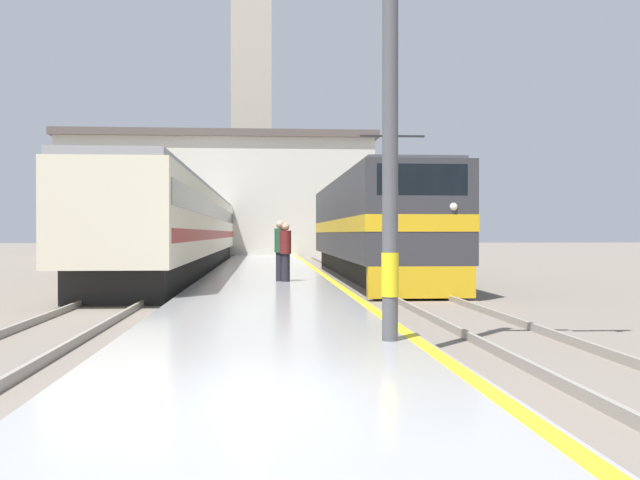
% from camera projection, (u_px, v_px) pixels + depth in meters
% --- Properties ---
extents(ground_plane, '(200.00, 200.00, 0.00)m').
position_uv_depth(ground_plane, '(266.00, 269.00, 36.70)').
color(ground_plane, '#70665B').
extents(platform, '(4.29, 140.00, 0.27)m').
position_uv_depth(platform, '(266.00, 271.00, 31.71)').
color(platform, '#999999').
rests_on(platform, ground).
extents(rail_track_near, '(2.83, 140.00, 0.16)m').
position_uv_depth(rail_track_near, '(357.00, 273.00, 32.00)').
color(rail_track_near, '#70665B').
rests_on(rail_track_near, ground).
extents(rail_track_far, '(2.83, 140.00, 0.16)m').
position_uv_depth(rail_track_far, '(179.00, 274.00, 31.44)').
color(rail_track_far, '#70665B').
rests_on(rail_track_far, ground).
extents(locomotive_train, '(2.92, 17.98, 4.79)m').
position_uv_depth(locomotive_train, '(372.00, 227.00, 27.67)').
color(locomotive_train, black).
rests_on(locomotive_train, ground).
extents(passenger_train, '(2.92, 44.81, 3.69)m').
position_uv_depth(passenger_train, '(196.00, 228.00, 38.95)').
color(passenger_train, black).
rests_on(passenger_train, ground).
extents(catenary_mast, '(2.56, 0.24, 8.15)m').
position_uv_depth(catenary_mast, '(399.00, 37.00, 10.17)').
color(catenary_mast, '#4C4C51').
rests_on(catenary_mast, platform).
extents(person_on_platform, '(0.34, 0.34, 1.85)m').
position_uv_depth(person_on_platform, '(280.00, 249.00, 22.87)').
color(person_on_platform, '#23232D').
rests_on(person_on_platform, platform).
extents(second_waiting_passenger, '(0.34, 0.34, 1.78)m').
position_uv_depth(second_waiting_passenger, '(286.00, 251.00, 22.70)').
color(second_waiting_passenger, '#23232D').
rests_on(second_waiting_passenger, platform).
extents(clock_tower, '(4.44, 4.44, 29.45)m').
position_uv_depth(clock_tower, '(252.00, 80.00, 67.04)').
color(clock_tower, '#ADA393').
rests_on(clock_tower, ground).
extents(station_building, '(22.21, 7.69, 8.80)m').
position_uv_depth(station_building, '(219.00, 196.00, 53.94)').
color(station_building, beige).
rests_on(station_building, ground).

